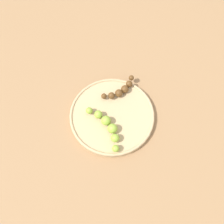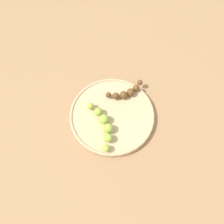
% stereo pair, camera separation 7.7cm
% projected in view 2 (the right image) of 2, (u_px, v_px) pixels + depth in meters
% --- Properties ---
extents(ground_plane, '(2.40, 2.40, 0.00)m').
position_uv_depth(ground_plane, '(112.00, 117.00, 0.80)').
color(ground_plane, '#936D47').
extents(fruit_bowl, '(0.30, 0.30, 0.02)m').
position_uv_depth(fruit_bowl, '(112.00, 115.00, 0.79)').
color(fruit_bowl, tan).
rests_on(fruit_bowl, ground_plane).
extents(banana_overripe, '(0.12, 0.10, 0.03)m').
position_uv_depth(banana_overripe, '(126.00, 92.00, 0.81)').
color(banana_overripe, '#593819').
rests_on(banana_overripe, fruit_bowl).
extents(banana_green, '(0.11, 0.16, 0.03)m').
position_uv_depth(banana_green, '(104.00, 124.00, 0.75)').
color(banana_green, '#8CAD38').
rests_on(banana_green, fruit_bowl).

